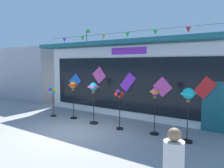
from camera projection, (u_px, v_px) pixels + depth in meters
ground_plane at (73, 132)px, 8.65m from camera, size 80.00×80.00×0.00m
kite_shop_building at (152, 77)px, 12.89m from camera, size 11.10×6.52×5.06m
wind_spinner_far_left at (52, 95)px, 11.02m from camera, size 0.43×0.29×1.58m
wind_spinner_left at (73, 90)px, 10.59m from camera, size 0.34×0.34×1.82m
wind_spinner_center_left at (94, 92)px, 9.70m from camera, size 0.38×0.38×1.85m
wind_spinner_center_right at (119, 102)px, 8.84m from camera, size 0.38×0.29×1.66m
wind_spinner_right at (155, 100)px, 8.21m from camera, size 0.33×0.33×1.79m
wind_spinner_far_right at (188, 99)px, 7.37m from camera, size 0.40×0.40×1.89m
neighbour_building at (53, 72)px, 19.11m from camera, size 6.63×7.57×3.81m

